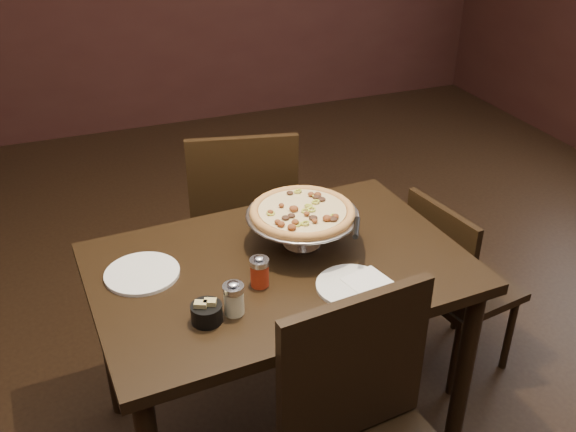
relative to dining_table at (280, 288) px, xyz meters
name	(u,v)px	position (x,y,z in m)	size (l,w,h in m)	color
room	(338,90)	(0.15, -0.08, 0.72)	(6.04, 7.04, 2.84)	black
dining_table	(280,288)	(0.00, 0.00, 0.00)	(1.30, 0.90, 0.78)	black
pizza_stand	(302,212)	(0.11, 0.08, 0.24)	(0.39, 0.39, 0.16)	silver
parmesan_shaker	(234,298)	(-0.22, -0.20, 0.16)	(0.06, 0.06, 0.11)	beige
pepper_flake_shaker	(260,272)	(-0.10, -0.10, 0.16)	(0.06, 0.06, 0.11)	maroon
packet_caddy	(207,312)	(-0.31, -0.21, 0.13)	(0.09, 0.09, 0.07)	black
napkin_stack	(369,283)	(0.22, -0.22, 0.11)	(0.13, 0.13, 0.01)	white
plate_left	(142,273)	(-0.45, 0.10, 0.11)	(0.25, 0.25, 0.01)	white
plate_near	(352,286)	(0.17, -0.22, 0.11)	(0.24, 0.24, 0.01)	white
serving_spatula	(356,228)	(0.24, -0.08, 0.23)	(0.16, 0.16, 0.02)	silver
chair_far	(243,218)	(0.10, 0.74, -0.14)	(0.55, 0.55, 0.99)	black
chair_side	(453,281)	(0.80, 0.08, -0.23)	(0.44, 0.44, 0.83)	black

